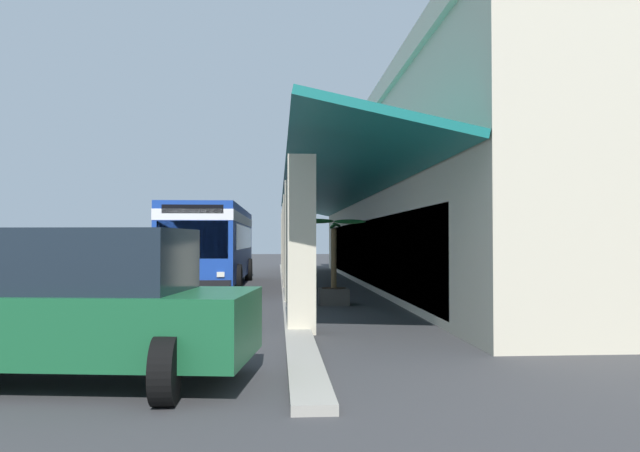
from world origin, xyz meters
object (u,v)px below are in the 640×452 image
Objects in this scene: transit_bus at (213,240)px; pedestrian at (88,270)px; parked_suv_green at (62,303)px; potted_palm at (334,282)px; parked_sedan_white at (48,262)px.

transit_bus is 6.46× the size of pedestrian.
parked_suv_green is 2.03× the size of potted_palm.
potted_palm reaches higher than parked_sedan_white.
potted_palm reaches higher than parked_suv_green.
potted_palm is at bearing 155.08° from parked_suv_green.
potted_palm is at bearing 43.38° from parked_sedan_white.
parked_suv_green is 2.88× the size of pedestrian.
parked_sedan_white is 2.57× the size of pedestrian.
transit_bus is 17.11m from parked_suv_green.
transit_bus is at bearing -151.32° from potted_palm.
pedestrian is (13.39, 5.96, 0.23)m from parked_sedan_white.
parked_suv_green is (22.97, 8.51, 0.27)m from parked_sedan_white.
parked_suv_green is 10.33m from potted_palm.
parked_suv_green is at bearing 14.92° from pedestrian.
parked_sedan_white is 24.50m from parked_suv_green.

